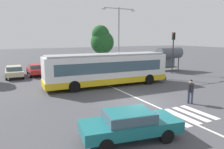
% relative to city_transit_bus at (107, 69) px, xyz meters
% --- Properties ---
extents(ground_plane, '(160.00, 160.00, 0.00)m').
position_rel_city_transit_bus_xyz_m(ground_plane, '(-0.28, -5.81, -1.59)').
color(ground_plane, '#47474C').
extents(city_transit_bus, '(12.08, 3.16, 3.06)m').
position_rel_city_transit_bus_xyz_m(city_transit_bus, '(0.00, 0.00, 0.00)').
color(city_transit_bus, black).
rests_on(city_transit_bus, ground_plane).
extents(pedestrian_crossing_street, '(0.56, 0.39, 1.72)m').
position_rel_city_transit_bus_xyz_m(pedestrian_crossing_street, '(2.65, -7.76, -0.62)').
color(pedestrian_crossing_street, '#333856').
rests_on(pedestrian_crossing_street, ground_plane).
extents(foreground_sedan, '(4.74, 2.53, 1.35)m').
position_rel_city_transit_bus_xyz_m(foreground_sedan, '(-3.93, -10.31, -0.82)').
color(foreground_sedan, black).
rests_on(foreground_sedan, ground_plane).
extents(parked_car_champagne, '(1.94, 4.54, 1.35)m').
position_rel_city_transit_bus_xyz_m(parked_car_champagne, '(-7.68, 8.69, -0.82)').
color(parked_car_champagne, black).
rests_on(parked_car_champagne, ground_plane).
extents(parked_car_red, '(1.91, 4.52, 1.35)m').
position_rel_city_transit_bus_xyz_m(parked_car_red, '(-5.20, 9.13, -0.82)').
color(parked_car_red, black).
rests_on(parked_car_red, ground_plane).
extents(parked_car_blue, '(1.90, 4.51, 1.35)m').
position_rel_city_transit_bus_xyz_m(parked_car_blue, '(-2.51, 9.40, -0.82)').
color(parked_car_blue, black).
rests_on(parked_car_blue, ground_plane).
extents(parked_car_teal, '(1.96, 4.54, 1.35)m').
position_rel_city_transit_bus_xyz_m(parked_car_teal, '(0.39, 9.16, -0.82)').
color(parked_car_teal, black).
rests_on(parked_car_teal, ground_plane).
extents(parked_car_black, '(2.01, 4.57, 1.35)m').
position_rel_city_transit_bus_xyz_m(parked_car_black, '(2.87, 9.03, -0.82)').
color(parked_car_black, black).
rests_on(parked_car_black, ground_plane).
extents(parked_car_white, '(1.98, 4.55, 1.35)m').
position_rel_city_transit_bus_xyz_m(parked_car_white, '(5.71, 9.45, -0.82)').
color(parked_car_white, black).
rests_on(parked_car_white, ground_plane).
extents(traffic_light_far_corner, '(0.33, 0.32, 5.17)m').
position_rel_city_transit_bus_xyz_m(traffic_light_far_corner, '(10.46, 2.44, 1.85)').
color(traffic_light_far_corner, '#28282B').
rests_on(traffic_light_far_corner, ground_plane).
extents(bus_stop_shelter, '(3.64, 1.54, 3.25)m').
position_rel_city_transit_bus_xyz_m(bus_stop_shelter, '(11.60, 4.31, 0.83)').
color(bus_stop_shelter, '#28282B').
rests_on(bus_stop_shelter, ground_plane).
extents(twin_arm_street_lamp, '(4.64, 0.32, 8.11)m').
position_rel_city_transit_bus_xyz_m(twin_arm_street_lamp, '(4.02, 5.00, 3.48)').
color(twin_arm_street_lamp, '#939399').
rests_on(twin_arm_street_lamp, ground_plane).
extents(background_tree_right, '(3.76, 3.76, 6.48)m').
position_rel_city_transit_bus_xyz_m(background_tree_right, '(5.72, 13.61, 2.54)').
color(background_tree_right, brown).
rests_on(background_tree_right, ground_plane).
extents(crosswalk_painted_stripes, '(5.65, 2.76, 0.01)m').
position_rel_city_transit_bus_xyz_m(crosswalk_painted_stripes, '(-0.78, -9.25, -1.58)').
color(crosswalk_painted_stripes, silver).
rests_on(crosswalk_painted_stripes, ground_plane).
extents(lane_center_line, '(0.16, 24.00, 0.01)m').
position_rel_city_transit_bus_xyz_m(lane_center_line, '(0.12, -3.81, -1.59)').
color(lane_center_line, silver).
rests_on(lane_center_line, ground_plane).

